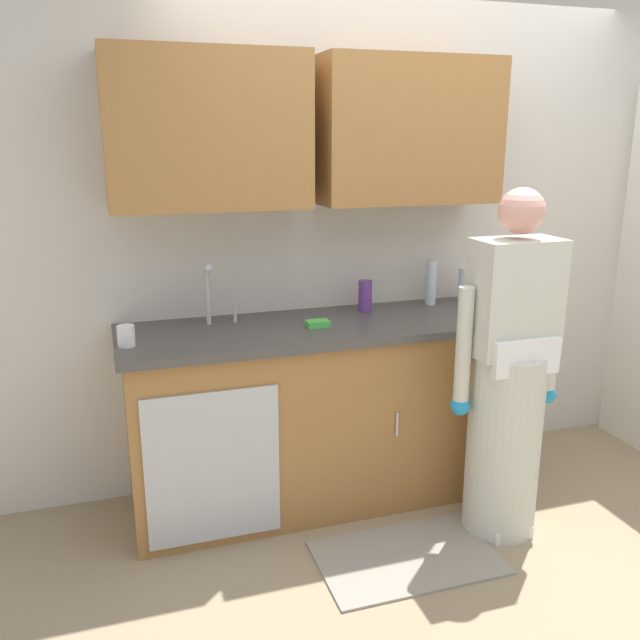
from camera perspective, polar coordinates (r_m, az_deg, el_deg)
ground_plane at (r=3.32m, az=13.62°, el=-18.50°), size 9.00×9.00×0.00m
kitchen_wall_with_uppers at (r=3.61m, az=4.92°, el=9.71°), size 4.80×0.44×2.70m
counter_cabinet at (r=3.45m, az=0.01°, el=-8.14°), size 1.90×0.62×0.90m
countertop at (r=3.30m, az=0.06°, el=-0.61°), size 1.96×0.66×0.04m
sink at (r=3.19m, az=-8.33°, el=-1.21°), size 0.50×0.36×0.35m
person_at_sink at (r=3.21m, az=15.65°, el=-5.96°), size 0.55×0.34×1.62m
floor_mat at (r=3.21m, az=7.40°, el=-19.38°), size 0.80×0.50×0.01m
bottle_cleaner_spray at (r=3.51m, az=3.86°, el=2.05°), size 0.07×0.07×0.16m
bottle_dish_liquid at (r=3.69m, az=9.41°, el=3.19°), size 0.06×0.06×0.24m
bottle_water_tall at (r=3.78m, az=12.14°, el=2.92°), size 0.06×0.06×0.19m
cup_by_sink at (r=3.04m, az=-16.16°, el=-1.31°), size 0.08×0.08×0.09m
sponge at (r=3.23m, az=-0.19°, el=-0.30°), size 0.11×0.07×0.03m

